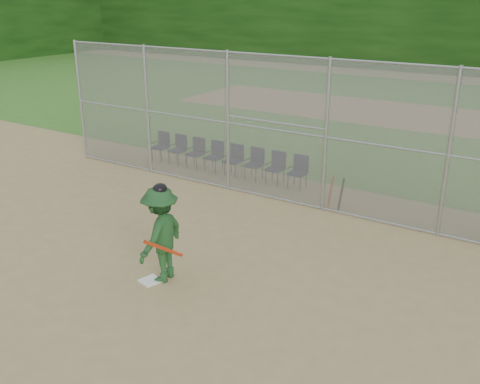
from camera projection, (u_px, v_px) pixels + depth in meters
The scene contains 15 objects.
ground at pixel (174, 279), 10.83m from camera, with size 100.00×100.00×0.00m, color tan.
grass_strip at pixel (417, 116), 25.05m from camera, with size 100.00×100.00×0.00m, color #356F21.
dirt_patch_far at pixel (417, 116), 25.05m from camera, with size 24.00×24.00×0.00m, color tan.
backstop_fence at pixel (291, 129), 14.06m from camera, with size 16.09×0.09×4.00m.
home_plate at pixel (151, 281), 10.76m from camera, with size 0.39×0.39×0.02m, color white.
batter_at_plate at pixel (161, 234), 10.51m from camera, with size 1.05×1.42×2.06m.
spare_bats at pixel (336, 193), 14.32m from camera, with size 0.36×0.34×0.83m.
chair_0 at pixel (160, 146), 18.37m from camera, with size 0.54×0.52×0.96m, color #0E0F36, non-canonical shape.
chair_1 at pixel (177, 150), 18.00m from camera, with size 0.54×0.52×0.96m, color #0E0F36, non-canonical shape.
chair_2 at pixel (195, 153), 17.62m from camera, with size 0.54×0.52×0.96m, color #0E0F36, non-canonical shape.
chair_3 at pixel (214, 157), 17.24m from camera, with size 0.54×0.52×0.96m, color #0E0F36, non-canonical shape.
chair_4 at pixel (233, 160), 16.86m from camera, with size 0.54×0.52×0.96m, color #0E0F36, non-canonical shape.
chair_5 at pixel (254, 164), 16.48m from camera, with size 0.54×0.52×0.96m, color #0E0F36, non-canonical shape.
chair_6 at pixel (275, 168), 16.11m from camera, with size 0.54×0.52×0.96m, color #0E0F36, non-canonical shape.
chair_7 at pixel (297, 172), 15.73m from camera, with size 0.54×0.52×0.96m, color #0E0F36, non-canonical shape.
Camera 1 is at (6.24, -7.31, 5.46)m, focal length 40.00 mm.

